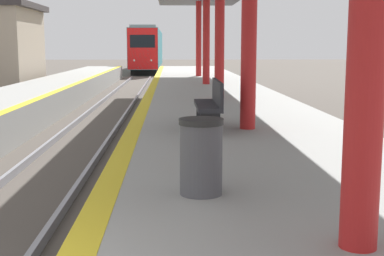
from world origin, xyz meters
name	(u,v)px	position (x,y,z in m)	size (l,w,h in m)	color
train	(148,49)	(0.00, 52.80, 2.19)	(2.60, 21.01, 4.31)	black
trash_bin	(201,156)	(2.68, 2.85, 1.37)	(0.47, 0.47, 0.81)	#4C4C51
bench	(211,103)	(3.13, 7.43, 1.45)	(0.44, 1.84, 0.92)	#28282D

